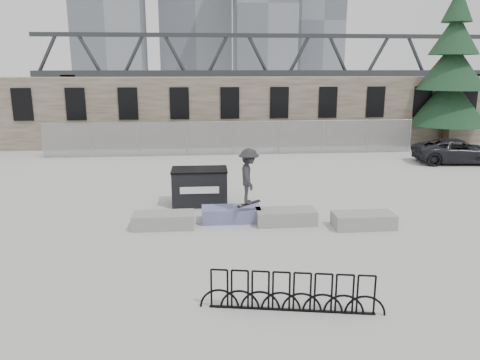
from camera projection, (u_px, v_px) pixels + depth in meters
name	position (u px, v px, depth m)	size (l,w,h in m)	color
ground	(261.00, 222.00, 16.05)	(120.00, 120.00, 0.00)	#B2B2AD
stone_wall	(229.00, 111.00, 31.23)	(36.00, 2.58, 4.50)	brown
chainlink_fence	(233.00, 138.00, 27.90)	(22.06, 0.06, 2.02)	gray
planter_far_left	(164.00, 220.00, 15.42)	(2.00, 0.90, 0.49)	gray
planter_center_left	(231.00, 214.00, 16.05)	(2.00, 0.90, 0.49)	#303892
planter_center_right	(286.00, 216.00, 15.78)	(2.00, 0.90, 0.49)	gray
planter_offset	(363.00, 220.00, 15.40)	(2.00, 0.90, 0.49)	gray
dumpster	(200.00, 186.00, 17.93)	(2.14, 1.32, 1.39)	black
bike_rack	(292.00, 292.00, 10.10)	(3.98, 0.79, 0.90)	black
spruce_tree	(451.00, 74.00, 30.33)	(5.07, 5.07, 11.50)	#38281E
truss_bridge	(278.00, 73.00, 69.16)	(70.00, 3.00, 9.80)	#2D3033
suv	(458.00, 151.00, 25.63)	(2.18, 4.73, 1.31)	black
skateboarder	(249.00, 176.00, 15.39)	(0.81, 1.22, 1.97)	#28282A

